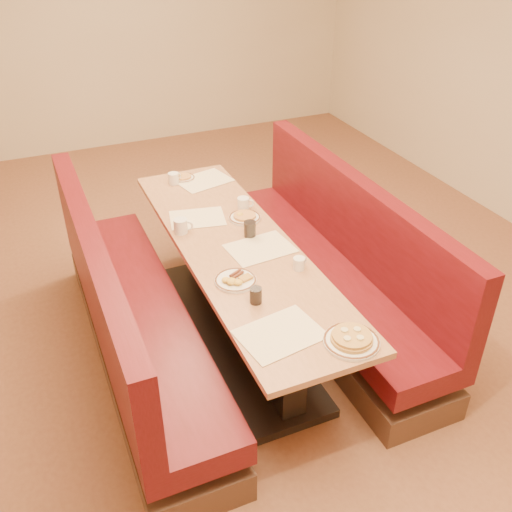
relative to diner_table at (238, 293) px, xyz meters
name	(u,v)px	position (x,y,z in m)	size (l,w,h in m)	color
ground	(239,335)	(0.00, 0.00, -0.37)	(8.00, 8.00, 0.00)	#9E6647
room_envelope	(233,55)	(0.00, 0.00, 1.56)	(6.04, 8.04, 2.82)	beige
diner_table	(238,293)	(0.00, 0.00, 0.00)	(0.70, 2.50, 0.75)	black
booth_left	(131,321)	(-0.73, 0.00, -0.01)	(0.55, 2.50, 1.05)	#4C3326
booth_right	(332,270)	(0.73, 0.00, -0.01)	(0.55, 2.50, 1.05)	#4C3326
placemat_near_left	(280,334)	(-0.12, -0.90, 0.38)	(0.42, 0.31, 0.00)	#FFF8C7
placemat_near_right	(260,248)	(0.12, -0.10, 0.38)	(0.40, 0.30, 0.00)	#FFF8C7
placemat_far_left	(197,218)	(-0.12, 0.44, 0.38)	(0.37, 0.28, 0.00)	#FFF8C7
placemat_far_right	(204,180)	(0.12, 1.00, 0.38)	(0.40, 0.30, 0.00)	#FFF8C7
pancake_plate	(352,340)	(0.18, -1.10, 0.40)	(0.29, 0.29, 0.06)	white
eggs_plate	(235,280)	(-0.16, -0.38, 0.39)	(0.24, 0.24, 0.05)	white
extra_plate_mid	(245,217)	(0.18, 0.30, 0.39)	(0.22, 0.22, 0.04)	white
extra_plate_far	(183,178)	(-0.02, 1.10, 0.39)	(0.18, 0.18, 0.04)	white
coffee_mug_a	(299,263)	(0.24, -0.40, 0.42)	(0.10, 0.07, 0.08)	white
coffee_mug_b	(181,226)	(-0.28, 0.30, 0.43)	(0.13, 0.09, 0.10)	white
coffee_mug_c	(244,203)	(0.23, 0.44, 0.42)	(0.12, 0.08, 0.09)	white
coffee_mug_d	(174,178)	(-0.10, 1.05, 0.42)	(0.11, 0.08, 0.09)	white
soda_tumbler_near	(256,295)	(-0.13, -0.60, 0.42)	(0.07, 0.07, 0.09)	black
soda_tumbler_mid	(250,229)	(0.12, 0.07, 0.43)	(0.08, 0.08, 0.11)	black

